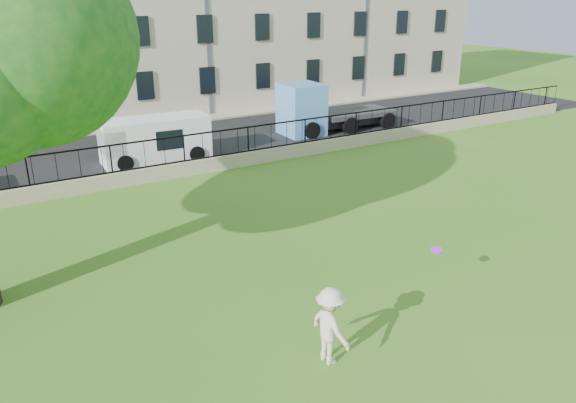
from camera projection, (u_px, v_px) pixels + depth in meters
ground at (368, 300)px, 14.03m from camera, size 120.00×120.00×0.00m
retaining_wall at (185, 168)px, 23.48m from camera, size 50.00×0.40×0.60m
iron_railing at (184, 149)px, 23.19m from camera, size 50.00×0.05×1.13m
street at (149, 150)px, 27.33m from camera, size 60.00×9.00×0.01m
sidewalk at (119, 128)px, 31.46m from camera, size 60.00×1.40×0.12m
man at (330, 326)px, 11.41m from camera, size 0.68×1.12×1.69m
frisbee at (437, 250)px, 13.47m from camera, size 0.30×0.30×0.12m
white_van at (155, 140)px, 25.27m from camera, size 4.84×2.14×1.99m
blue_truck at (337, 106)px, 30.91m from camera, size 6.60×2.66×2.72m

